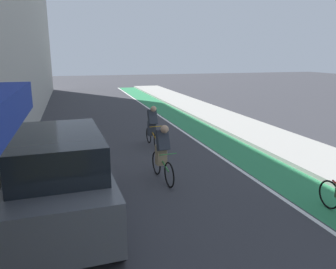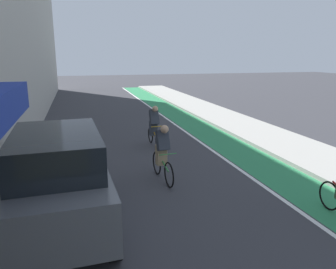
% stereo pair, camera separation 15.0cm
% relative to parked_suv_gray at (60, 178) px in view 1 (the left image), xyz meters
% --- Properties ---
extents(ground_plane, '(89.40, 89.40, 0.00)m').
position_rel_parked_suv_gray_xyz_m(ground_plane, '(2.90, 6.11, -1.02)').
color(ground_plane, '#38383D').
extents(bike_lane_paint, '(1.60, 40.63, 0.00)m').
position_rel_parked_suv_gray_xyz_m(bike_lane_paint, '(6.06, 8.11, -1.02)').
color(bike_lane_paint, '#2D8451').
rests_on(bike_lane_paint, ground).
extents(lane_divider_stripe, '(0.12, 40.63, 0.00)m').
position_rel_parked_suv_gray_xyz_m(lane_divider_stripe, '(5.16, 8.11, -1.02)').
color(lane_divider_stripe, white).
rests_on(lane_divider_stripe, ground).
extents(sidewalk_right, '(2.62, 40.63, 0.14)m').
position_rel_parked_suv_gray_xyz_m(sidewalk_right, '(8.17, 8.11, -0.95)').
color(sidewalk_right, '#A8A59E').
rests_on(sidewalk_right, ground).
extents(parked_suv_gray, '(2.07, 4.51, 1.98)m').
position_rel_parked_suv_gray_xyz_m(parked_suv_gray, '(0.00, 0.00, 0.00)').
color(parked_suv_gray, '#595B60').
rests_on(parked_suv_gray, ground).
extents(cyclist_trailing, '(0.48, 1.74, 1.63)m').
position_rel_parked_suv_gray_xyz_m(cyclist_trailing, '(2.64, 1.75, -0.17)').
color(cyclist_trailing, black).
rests_on(cyclist_trailing, ground).
extents(cyclist_far, '(0.48, 1.68, 1.60)m').
position_rel_parked_suv_gray_xyz_m(cyclist_far, '(3.22, 5.28, -0.17)').
color(cyclist_far, black).
rests_on(cyclist_far, ground).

